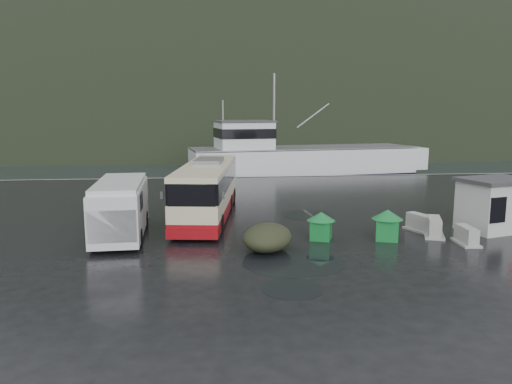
{
  "coord_description": "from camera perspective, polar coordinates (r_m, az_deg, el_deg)",
  "views": [
    {
      "loc": [
        -2.64,
        -22.83,
        5.87
      ],
      "look_at": [
        -0.05,
        1.98,
        1.7
      ],
      "focal_mm": 35.0,
      "sensor_mm": 36.0,
      "label": 1
    }
  ],
  "objects": [
    {
      "name": "coach_bus",
      "position": [
        27.6,
        -5.53,
        -2.83
      ],
      "size": [
        4.29,
        11.41,
        3.14
      ],
      "primitive_type": null,
      "rotation": [
        0.0,
        0.0,
        -0.13
      ],
      "color": "beige",
      "rests_on": "ground"
    },
    {
      "name": "ground",
      "position": [
        23.72,
        0.62,
        -4.84
      ],
      "size": [
        160.0,
        160.0,
        0.0
      ],
      "primitive_type": "plane",
      "color": "black",
      "rests_on": "ground"
    },
    {
      "name": "waste_bin_right",
      "position": [
        22.96,
        7.41,
        -5.4
      ],
      "size": [
        1.2,
        1.2,
        1.28
      ],
      "primitive_type": null,
      "rotation": [
        0.0,
        0.0,
        -0.38
      ],
      "color": "#13702E",
      "rests_on": "ground"
    },
    {
      "name": "headland",
      "position": [
        273.18,
        -3.34,
        8.25
      ],
      "size": [
        780.0,
        540.0,
        570.0
      ],
      "primitive_type": "ellipsoid",
      "color": "black",
      "rests_on": "ground"
    },
    {
      "name": "white_van",
      "position": [
        24.11,
        -15.07,
        -4.93
      ],
      "size": [
        2.45,
        6.41,
        2.64
      ],
      "primitive_type": null,
      "rotation": [
        0.0,
        0.0,
        0.04
      ],
      "color": "silver",
      "rests_on": "ground"
    },
    {
      "name": "ticket_kiosk",
      "position": [
        27.07,
        25.44,
        -3.97
      ],
      "size": [
        3.83,
        3.28,
        2.57
      ],
      "primitive_type": null,
      "rotation": [
        0.0,
        0.0,
        0.27
      ],
      "color": "beige",
      "rests_on": "ground"
    },
    {
      "name": "fishing_trawler",
      "position": [
        51.54,
        5.35,
        2.91
      ],
      "size": [
        27.52,
        9.99,
        10.77
      ],
      "primitive_type": null,
      "rotation": [
        0.0,
        0.0,
        0.16
      ],
      "color": "silver",
      "rests_on": "ground"
    },
    {
      "name": "quay_edge",
      "position": [
        43.31,
        -2.41,
        1.7
      ],
      "size": [
        160.0,
        0.6,
        1.5
      ],
      "primitive_type": "cube",
      "color": "#999993",
      "rests_on": "ground"
    },
    {
      "name": "jersey_barrier_b",
      "position": [
        23.91,
        22.85,
        -5.48
      ],
      "size": [
        0.88,
        1.6,
        0.78
      ],
      "primitive_type": null,
      "rotation": [
        0.0,
        0.0,
        -0.06
      ],
      "color": "#999993",
      "rests_on": "ground"
    },
    {
      "name": "jersey_barrier_c",
      "position": [
        24.82,
        19.64,
        -4.75
      ],
      "size": [
        1.43,
        1.93,
        0.87
      ],
      "primitive_type": null,
      "rotation": [
        0.0,
        0.0,
        -0.36
      ],
      "color": "#999993",
      "rests_on": "ground"
    },
    {
      "name": "puddles",
      "position": [
        21.41,
        4.86,
        -6.44
      ],
      "size": [
        5.69,
        13.73,
        0.01
      ],
      "color": "black",
      "rests_on": "ground"
    },
    {
      "name": "waste_bin_left",
      "position": [
        23.48,
        14.69,
        -5.3
      ],
      "size": [
        1.28,
        1.28,
        1.4
      ],
      "primitive_type": null,
      "rotation": [
        0.0,
        0.0,
        -0.33
      ],
      "color": "#13702E",
      "rests_on": "ground"
    },
    {
      "name": "harbor_water",
      "position": [
        132.98,
        -4.85,
        6.93
      ],
      "size": [
        300.0,
        180.0,
        0.02
      ],
      "primitive_type": "cube",
      "color": "black",
      "rests_on": "ground"
    },
    {
      "name": "jersey_barrier_a",
      "position": [
        25.59,
        18.28,
        -4.26
      ],
      "size": [
        1.35,
        1.83,
        0.82
      ],
      "primitive_type": null,
      "rotation": [
        0.0,
        0.0,
        0.35
      ],
      "color": "#999993",
      "rests_on": "ground"
    },
    {
      "name": "dome_tent",
      "position": [
        21.1,
        1.3,
        -6.66
      ],
      "size": [
        2.84,
        3.34,
        1.11
      ],
      "primitive_type": null,
      "rotation": [
        0.0,
        0.0,
        -0.33
      ],
      "color": "#282C1A",
      "rests_on": "ground"
    }
  ]
}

